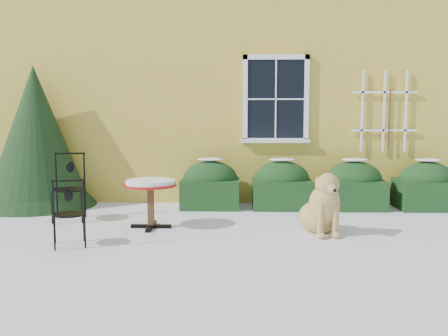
{
  "coord_description": "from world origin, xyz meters",
  "views": [
    {
      "loc": [
        0.24,
        -6.43,
        1.73
      ],
      "look_at": [
        0.0,
        1.0,
        0.9
      ],
      "focal_mm": 40.0,
      "sensor_mm": 36.0,
      "label": 1
    }
  ],
  "objects_px": {
    "evergreen_shrub": "(36,150)",
    "bistro_table": "(151,188)",
    "patio_chair_far": "(69,187)",
    "dog": "(323,208)",
    "patio_chair_near": "(69,213)"
  },
  "relations": [
    {
      "from": "dog",
      "to": "bistro_table",
      "type": "bearing_deg",
      "value": 162.77
    },
    {
      "from": "evergreen_shrub",
      "to": "patio_chair_far",
      "type": "xyz_separation_m",
      "value": [
        1.01,
        -1.2,
        -0.5
      ]
    },
    {
      "from": "patio_chair_near",
      "to": "patio_chair_far",
      "type": "bearing_deg",
      "value": -90.95
    },
    {
      "from": "bistro_table",
      "to": "patio_chair_far",
      "type": "bearing_deg",
      "value": 159.57
    },
    {
      "from": "patio_chair_near",
      "to": "bistro_table",
      "type": "bearing_deg",
      "value": -148.99
    },
    {
      "from": "patio_chair_far",
      "to": "dog",
      "type": "height_order",
      "value": "patio_chair_far"
    },
    {
      "from": "evergreen_shrub",
      "to": "patio_chair_near",
      "type": "relative_size",
      "value": 2.89
    },
    {
      "from": "patio_chair_near",
      "to": "patio_chair_far",
      "type": "distance_m",
      "value": 1.69
    },
    {
      "from": "evergreen_shrub",
      "to": "patio_chair_far",
      "type": "bearing_deg",
      "value": -50.01
    },
    {
      "from": "patio_chair_far",
      "to": "patio_chair_near",
      "type": "bearing_deg",
      "value": -81.75
    },
    {
      "from": "dog",
      "to": "evergreen_shrub",
      "type": "bearing_deg",
      "value": 146.93
    },
    {
      "from": "evergreen_shrub",
      "to": "bistro_table",
      "type": "bearing_deg",
      "value": -35.51
    },
    {
      "from": "evergreen_shrub",
      "to": "patio_chair_far",
      "type": "distance_m",
      "value": 1.65
    },
    {
      "from": "dog",
      "to": "patio_chair_far",
      "type": "bearing_deg",
      "value": 157.48
    },
    {
      "from": "evergreen_shrub",
      "to": "dog",
      "type": "xyz_separation_m",
      "value": [
        4.94,
        -2.0,
        -0.67
      ]
    }
  ]
}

